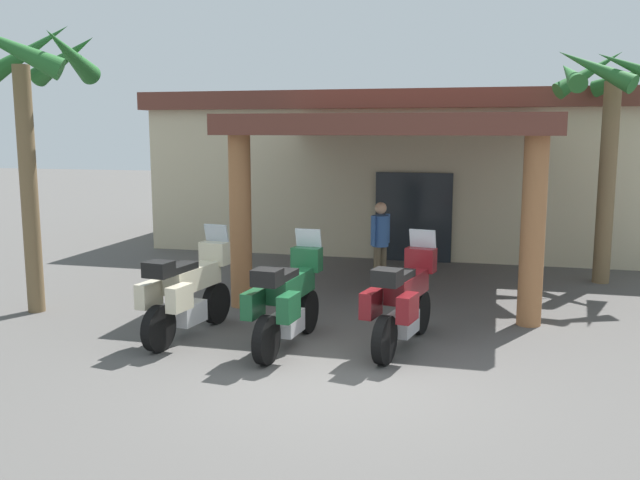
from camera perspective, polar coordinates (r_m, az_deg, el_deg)
ground_plane at (r=8.98m, az=1.41°, el=-11.03°), size 80.00×80.00×0.00m
motel_building at (r=19.25m, az=8.78°, el=5.93°), size 14.05×11.84×4.03m
motorcycle_cream at (r=10.53m, az=-10.87°, el=-4.20°), size 0.81×2.21×1.61m
motorcycle_green at (r=9.84m, az=-2.70°, el=-4.97°), size 0.74×2.21×1.61m
motorcycle_maroon at (r=9.88m, az=6.90°, el=-4.98°), size 0.89×2.20×1.61m
pedestrian at (r=13.45m, az=5.00°, el=0.08°), size 0.32×0.47×1.71m
palm_tree_roadside at (r=12.59m, az=-23.46°, el=12.06°), size 2.39×2.56×5.05m
palm_tree_near_portico at (r=14.95m, az=22.96°, el=10.53°), size 2.48×2.58×4.88m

